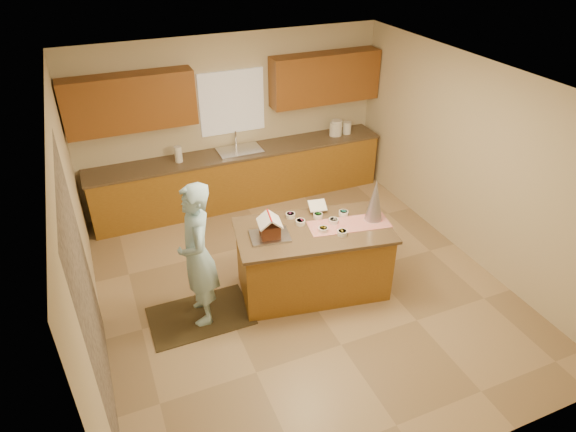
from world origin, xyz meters
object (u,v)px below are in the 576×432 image
Objects in this scene: island_base at (313,261)px; boy at (197,255)px; tinsel_tree at (375,200)px; gingerbread_house at (270,228)px.

boy is at bearing -171.82° from island_base.
boy is (-1.44, 0.04, 0.46)m from island_base.
gingerbread_house is at bearing 174.39° from tinsel_tree.
boy is at bearing 176.67° from tinsel_tree.
island_base is 1.51m from boy.
tinsel_tree reaches higher than island_base.
island_base is 3.27× the size of tinsel_tree.
gingerbread_house reaches higher than island_base.
tinsel_tree is at bearing -5.61° from gingerbread_house.
boy is (-2.22, 0.13, -0.30)m from tinsel_tree.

